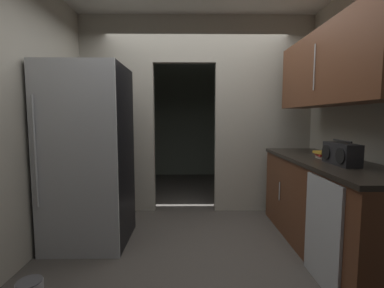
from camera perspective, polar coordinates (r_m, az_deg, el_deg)
name	(u,v)px	position (r m, az deg, el deg)	size (l,w,h in m)	color
ground	(200,253)	(2.94, 1.68, -21.85)	(20.00, 20.00, 0.00)	#47423D
kitchen_partition	(200,110)	(3.93, 1.65, 7.15)	(3.24, 0.12, 2.76)	#ADA899
adjoining_room_shell	(194,116)	(5.68, 0.49, 5.80)	(3.24, 2.58, 2.76)	gray
refrigerator	(89,156)	(3.12, -20.76, -2.35)	(0.81, 0.80, 1.89)	black
lower_cabinet_run	(326,205)	(3.14, 26.30, -11.42)	(0.67, 2.07, 0.93)	brown
dishwasher	(322,232)	(2.52, 25.55, -16.32)	(0.02, 0.56, 0.87)	#B7BABC
upper_cabinet_counterside	(333,67)	(3.05, 27.43, 14.08)	(0.36, 1.86, 0.73)	brown
boombox	(341,154)	(2.77, 28.76, -1.82)	(0.16, 0.40, 0.22)	black
book_stack	(323,155)	(3.11, 25.66, -2.01)	(0.15, 0.17, 0.08)	beige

